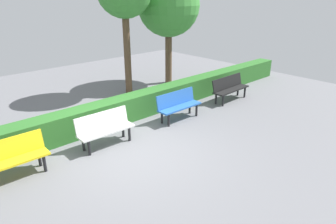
{
  "coord_description": "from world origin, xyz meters",
  "views": [
    {
      "loc": [
        3.79,
        5.4,
        3.69
      ],
      "look_at": [
        -1.51,
        -0.35,
        0.55
      ],
      "focal_mm": 32.19,
      "sensor_mm": 36.0,
      "label": 1
    }
  ],
  "objects_px": {
    "bench_black": "(230,87)",
    "bench_blue": "(178,104)",
    "bench_yellow": "(8,158)",
    "tree_near": "(169,6)",
    "bench_white": "(105,127)"
  },
  "relations": [
    {
      "from": "bench_black",
      "to": "bench_blue",
      "type": "relative_size",
      "value": 1.11
    },
    {
      "from": "bench_yellow",
      "to": "tree_near",
      "type": "distance_m",
      "value": 8.41
    },
    {
      "from": "bench_blue",
      "to": "bench_yellow",
      "type": "xyz_separation_m",
      "value": [
        4.84,
        -0.11,
        0.0
      ]
    },
    {
      "from": "bench_black",
      "to": "bench_yellow",
      "type": "height_order",
      "value": "bench_yellow"
    },
    {
      "from": "bench_black",
      "to": "bench_blue",
      "type": "distance_m",
      "value": 2.59
    },
    {
      "from": "bench_white",
      "to": "tree_near",
      "type": "height_order",
      "value": "tree_near"
    },
    {
      "from": "bench_white",
      "to": "bench_yellow",
      "type": "relative_size",
      "value": 0.94
    },
    {
      "from": "bench_blue",
      "to": "bench_yellow",
      "type": "height_order",
      "value": "same"
    },
    {
      "from": "bench_black",
      "to": "bench_white",
      "type": "xyz_separation_m",
      "value": [
        5.14,
        -0.07,
        -0.0
      ]
    },
    {
      "from": "bench_black",
      "to": "bench_white",
      "type": "distance_m",
      "value": 5.14
    },
    {
      "from": "bench_black",
      "to": "bench_white",
      "type": "height_order",
      "value": "bench_white"
    },
    {
      "from": "bench_blue",
      "to": "bench_yellow",
      "type": "relative_size",
      "value": 0.95
    },
    {
      "from": "bench_yellow",
      "to": "bench_blue",
      "type": "bearing_deg",
      "value": 179.58
    },
    {
      "from": "bench_blue",
      "to": "tree_near",
      "type": "bearing_deg",
      "value": -127.91
    },
    {
      "from": "bench_blue",
      "to": "bench_white",
      "type": "xyz_separation_m",
      "value": [
        2.56,
        -0.06,
        -0.0
      ]
    }
  ]
}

